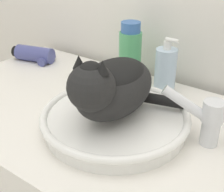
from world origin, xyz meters
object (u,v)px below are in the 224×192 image
(cat, at_px, (112,85))
(hair_dryer, at_px, (35,55))
(mouthwash_bottle, at_px, (130,53))
(faucet, at_px, (206,118))
(soap_pump_bottle, at_px, (165,69))

(cat, bearing_deg, hair_dryer, -117.47)
(mouthwash_bottle, distance_m, hair_dryer, 0.41)
(faucet, relative_size, hair_dryer, 0.81)
(faucet, xyz_separation_m, soap_pump_bottle, (-0.21, 0.20, 0.00))
(faucet, xyz_separation_m, hair_dryer, (-0.75, 0.13, -0.04))
(soap_pump_bottle, relative_size, mouthwash_bottle, 0.87)
(faucet, bearing_deg, cat, 4.23)
(hair_dryer, bearing_deg, soap_pump_bottle, 172.71)
(cat, distance_m, hair_dryer, 0.59)
(faucet, relative_size, soap_pump_bottle, 0.83)
(mouthwash_bottle, bearing_deg, faucet, -30.36)
(soap_pump_bottle, bearing_deg, cat, -88.98)
(faucet, height_order, hair_dryer, faucet)
(mouthwash_bottle, height_order, hair_dryer, mouthwash_bottle)
(hair_dryer, bearing_deg, cat, 142.45)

